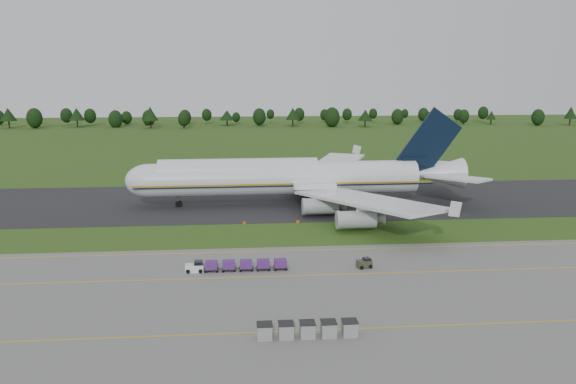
{
  "coord_description": "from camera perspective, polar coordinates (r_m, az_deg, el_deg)",
  "views": [
    {
      "loc": [
        -10.02,
        -99.43,
        28.88
      ],
      "look_at": [
        -1.45,
        2.0,
        7.56
      ],
      "focal_mm": 35.0,
      "sensor_mm": 36.0,
      "label": 1
    }
  ],
  "objects": [
    {
      "name": "baggage_train",
      "position": [
        85.12,
        -5.38,
        -7.42
      ],
      "size": [
        15.21,
        1.61,
        1.55
      ],
      "color": "white",
      "rests_on": "apron"
    },
    {
      "name": "aircraft",
      "position": [
        126.38,
        0.29,
        1.5
      ],
      "size": [
        77.04,
        75.61,
        21.77
      ],
      "color": "white",
      "rests_on": "ground"
    },
    {
      "name": "utility_cart",
      "position": [
        86.84,
        7.75,
        -7.26
      ],
      "size": [
        2.42,
        1.81,
        1.18
      ],
      "color": "#343726",
      "rests_on": "apron"
    },
    {
      "name": "apron",
      "position": [
        72.21,
        3.63,
        -11.74
      ],
      "size": [
        300.0,
        52.0,
        0.06
      ],
      "primitive_type": "cube",
      "color": "slate",
      "rests_on": "ground"
    },
    {
      "name": "uld_row",
      "position": [
        64.65,
        1.98,
        -13.78
      ],
      "size": [
        11.36,
        1.76,
        1.74
      ],
      "color": "gray",
      "rests_on": "apron"
    },
    {
      "name": "apron_markings",
      "position": [
        78.61,
        2.87,
        -9.69
      ],
      "size": [
        300.0,
        30.2,
        0.01
      ],
      "color": "#EAA30D",
      "rests_on": "apron"
    },
    {
      "name": "tree_line",
      "position": [
        319.91,
        -5.23,
        7.71
      ],
      "size": [
        529.29,
        23.43,
        11.91
      ],
      "color": "black",
      "rests_on": "ground"
    },
    {
      "name": "taxiway",
      "position": [
        131.04,
        -0.33,
        -0.88
      ],
      "size": [
        300.0,
        40.0,
        0.08
      ],
      "primitive_type": "cube",
      "color": "black",
      "rests_on": "ground"
    },
    {
      "name": "edge_markers",
      "position": [
        111.23,
        1.0,
        -3.07
      ],
      "size": [
        21.61,
        0.3,
        0.6
      ],
      "color": "orange",
      "rests_on": "ground"
    },
    {
      "name": "ground",
      "position": [
        104.02,
        0.89,
        -4.29
      ],
      "size": [
        600.0,
        600.0,
        0.0
      ],
      "primitive_type": "plane",
      "color": "#2C4A16",
      "rests_on": "ground"
    }
  ]
}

